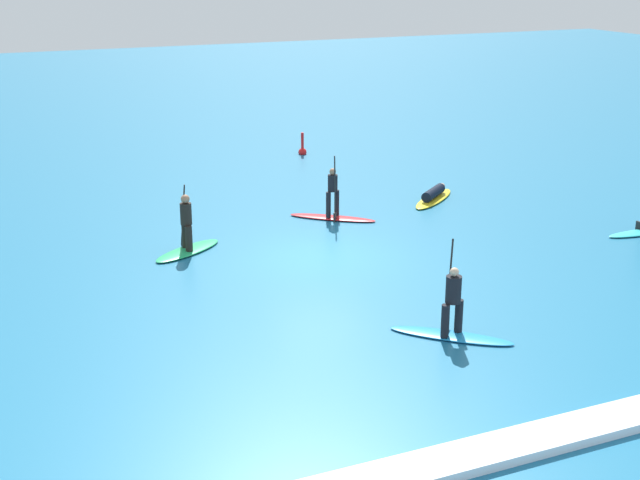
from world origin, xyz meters
name	(u,v)px	position (x,y,z in m)	size (l,w,h in m)	color
ground_plane	(320,256)	(0.00, 0.00, 0.00)	(120.00, 120.00, 0.00)	#1E6B93
surfer_on_blue_board	(452,317)	(0.52, -6.33, 0.50)	(2.51, 2.38, 2.24)	#1E8CD1
surfer_on_red_board	(333,206)	(1.87, 3.24, 0.45)	(2.62, 2.28, 2.23)	red
surfer_on_green_board	(187,238)	(-3.42, 1.90, 0.44)	(2.55, 1.98, 2.00)	#23B266
surfer_on_yellow_board	(434,196)	(6.13, 3.93, 0.16)	(2.77, 2.45, 0.46)	yellow
marker_buoy	(302,150)	(4.68, 12.64, 0.18)	(0.36, 0.36, 1.04)	red
wave_crest	(560,434)	(0.00, -10.89, 0.09)	(18.06, 0.90, 0.18)	white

